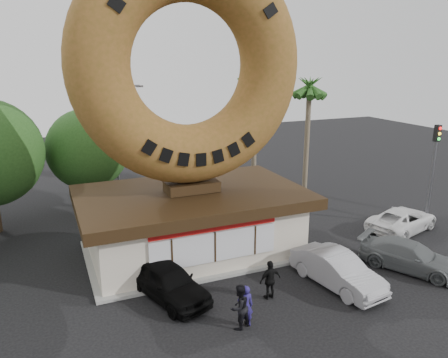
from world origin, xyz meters
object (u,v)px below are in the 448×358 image
giant_donut (189,66)px  street_lamp (118,137)px  person_left (245,306)px  traffic_signal (433,163)px  person_right (270,280)px  car_silver (337,270)px  car_grey (410,256)px  car_white (402,220)px  person_center (239,307)px  car_black (168,281)px  donut_shop (193,220)px

giant_donut → street_lamp: bearing=100.5°
person_left → traffic_signal: bearing=-149.4°
person_right → person_left: bearing=31.6°
traffic_signal → car_silver: bearing=-158.0°
street_lamp → car_grey: bearing=-56.0°
car_grey → car_white: bearing=20.3°
person_right → car_white: size_ratio=0.35×
traffic_signal → car_white: traffic_signal is taller
car_silver → person_center: bearing=-176.7°
street_lamp → car_black: street_lamp is taller
street_lamp → traffic_signal: size_ratio=1.32×
street_lamp → person_left: street_lamp is taller
donut_shop → car_silver: (4.70, -5.75, -1.01)m
giant_donut → person_left: (-0.31, -6.89, -8.54)m
street_lamp → person_right: 16.31m
street_lamp → traffic_signal: (15.86, -12.01, -0.61)m
street_lamp → car_white: size_ratio=1.65×
giant_donut → traffic_signal: giant_donut is taller
person_center → donut_shop: bearing=-116.8°
person_right → car_silver: size_ratio=0.37×
car_silver → car_grey: (4.13, -0.09, -0.08)m
traffic_signal → car_silver: (-9.30, -3.75, -3.11)m
person_right → car_white: 11.21m
giant_donut → car_white: 15.05m
street_lamp → car_silver: bearing=-67.4°
person_left → car_grey: person_left is taller
person_center → car_white: 13.60m
donut_shop → car_silver: donut_shop is taller
person_right → car_black: bearing=-29.1°
giant_donut → car_silver: giant_donut is taller
car_black → person_center: bearing=-77.4°
giant_donut → traffic_signal: (14.00, -2.01, -5.51)m
person_left → car_silver: (5.00, 1.12, -0.08)m
giant_donut → car_black: bearing=-122.0°
car_silver → car_grey: size_ratio=0.99×
traffic_signal → car_white: size_ratio=1.25×
giant_donut → traffic_signal: bearing=-8.2°
giant_donut → person_right: size_ratio=6.55×
traffic_signal → person_left: traffic_signal is taller
car_black → street_lamp: bearing=69.7°
person_left → car_white: bearing=-146.9°
person_right → donut_shop: bearing=-80.3°
car_black → car_silver: bearing=-33.2°
car_white → car_black: bearing=80.6°
donut_shop → car_white: (12.12, -2.01, -1.09)m
donut_shop → car_black: bearing=-122.2°
donut_shop → person_left: bearing=-92.6°
car_black → car_white: car_black is taller
person_center → car_black: 3.60m
person_left → car_black: size_ratio=0.38×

